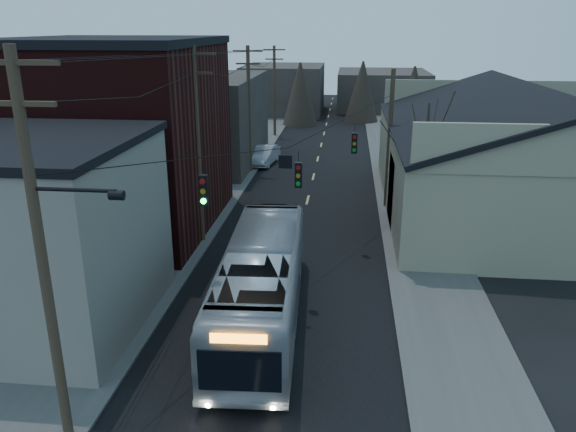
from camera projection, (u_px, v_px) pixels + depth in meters
The scene contains 13 objects.
road_surface at pixel (312, 184), 40.56m from camera, with size 9.00×110.00×0.02m, color black.
sidewalk_left at pixel (223, 181), 41.20m from camera, with size 4.00×110.00×0.12m, color #474744.
sidewalk_right at pixel (403, 186), 39.90m from camera, with size 4.00×110.00×0.12m, color #474744.
building_clapboard at pixel (31, 237), 20.57m from camera, with size 8.00×8.00×7.00m, color slate.
building_brick at pixel (118, 139), 30.54m from camera, with size 10.00×12.00×10.00m, color black.
building_left_far at pixel (202, 120), 46.04m from camera, with size 9.00×14.00×7.00m, color #312C27.
warehouse at pixel (523, 169), 33.69m from camera, with size 16.16×20.60×7.73m.
building_far_left at pixel (284, 89), 73.14m from camera, with size 10.00×12.00×6.00m, color #312C27.
building_far_right at pixel (382, 90), 76.71m from camera, with size 12.00×14.00×5.00m, color #312C27.
bare_tree at pixel (424, 172), 29.34m from camera, with size 0.40×0.40×7.20m, color black.
utility_lines at pixel (255, 129), 33.77m from camera, with size 11.24×45.28×10.50m.
bus at pixel (261, 283), 21.21m from camera, with size 2.75×11.74×3.27m, color #9FA4AB.
parked_car at pixel (264, 155), 46.12m from camera, with size 1.61×4.62×1.52m, color #ABAEB3.
Camera 1 is at (2.43, -9.11, 10.88)m, focal length 35.00 mm.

